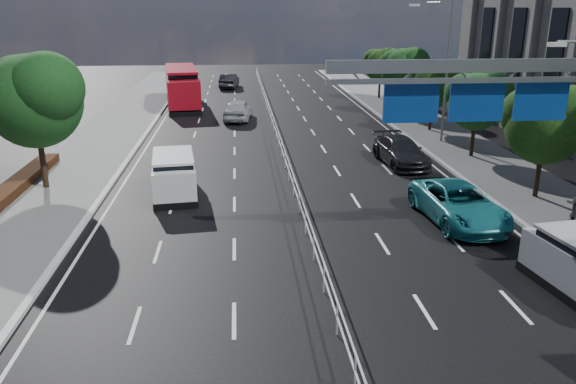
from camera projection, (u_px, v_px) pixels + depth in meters
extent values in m
cube|color=silver|center=(282.00, 144.00, 32.55)|extent=(0.05, 85.00, 0.05)
cube|color=silver|center=(282.00, 151.00, 32.69)|extent=(0.05, 85.00, 0.05)
cube|color=gray|center=(471.00, 66.00, 19.45)|extent=(10.20, 0.25, 0.45)
cube|color=gray|center=(470.00, 80.00, 19.60)|extent=(10.20, 0.18, 0.18)
cube|color=silver|center=(557.00, 44.00, 19.48)|extent=(0.60, 0.25, 0.15)
cube|color=navy|center=(541.00, 101.00, 20.26)|extent=(2.00, 0.08, 1.40)
cube|color=white|center=(540.00, 101.00, 20.31)|extent=(1.80, 0.02, 1.20)
cube|color=navy|center=(477.00, 102.00, 20.06)|extent=(2.00, 0.08, 1.40)
cube|color=white|center=(476.00, 102.00, 20.10)|extent=(1.80, 0.02, 1.20)
cube|color=navy|center=(411.00, 103.00, 19.85)|extent=(2.00, 0.08, 1.40)
cube|color=white|center=(411.00, 103.00, 19.90)|extent=(1.80, 0.02, 1.20)
cylinder|color=gray|center=(447.00, 74.00, 35.68)|extent=(0.16, 0.16, 9.00)
cylinder|color=gray|center=(434.00, 2.00, 34.23)|extent=(0.10, 2.40, 0.10)
cube|color=silver|center=(415.00, 5.00, 34.17)|extent=(0.60, 0.25, 0.15)
cylinder|color=black|center=(42.00, 155.00, 27.03)|extent=(0.28, 0.28, 3.50)
sphere|color=#133C16|center=(34.00, 101.00, 26.22)|extent=(4.40, 4.40, 4.40)
sphere|color=#133C16|center=(47.00, 88.00, 25.45)|extent=(3.30, 3.30, 3.30)
sphere|color=#133C16|center=(21.00, 88.00, 26.60)|extent=(3.08, 3.08, 3.08)
cylinder|color=black|center=(538.00, 170.00, 25.81)|extent=(0.22, 0.22, 2.80)
sphere|color=black|center=(545.00, 126.00, 25.16)|extent=(3.50, 3.50, 3.50)
sphere|color=black|center=(568.00, 115.00, 24.55)|extent=(2.62, 2.62, 2.62)
sphere|color=black|center=(527.00, 114.00, 25.46)|extent=(2.45, 2.45, 2.45)
cylinder|color=black|center=(473.00, 136.00, 32.92)|extent=(0.22, 0.22, 2.70)
sphere|color=#133C16|center=(477.00, 102.00, 32.29)|extent=(3.30, 3.30, 3.30)
sphere|color=#133C16|center=(492.00, 93.00, 31.71)|extent=(2.48, 2.48, 2.47)
sphere|color=#133C16|center=(464.00, 93.00, 32.57)|extent=(2.31, 2.31, 2.31)
cylinder|color=black|center=(431.00, 113.00, 40.02)|extent=(0.21, 0.21, 2.65)
sphere|color=black|center=(433.00, 86.00, 39.40)|extent=(3.20, 3.20, 3.20)
sphere|color=black|center=(445.00, 79.00, 38.84)|extent=(2.40, 2.40, 2.40)
sphere|color=black|center=(423.00, 79.00, 39.68)|extent=(2.24, 2.24, 2.24)
cylinder|color=black|center=(401.00, 96.00, 47.08)|extent=(0.23, 0.23, 2.85)
sphere|color=#133C16|center=(403.00, 70.00, 46.42)|extent=(3.60, 3.60, 3.60)
sphere|color=#133C16|center=(414.00, 64.00, 45.79)|extent=(2.70, 2.70, 2.70)
sphere|color=#133C16|center=(394.00, 64.00, 46.73)|extent=(2.52, 2.52, 2.52)
cylinder|color=black|center=(379.00, 86.00, 54.21)|extent=(0.21, 0.21, 2.60)
sphere|color=black|center=(380.00, 65.00, 53.61)|extent=(3.10, 3.10, 3.10)
sphere|color=black|center=(388.00, 60.00, 53.06)|extent=(2.32, 2.33, 2.32)
sphere|color=black|center=(374.00, 61.00, 53.87)|extent=(2.17, 2.17, 2.17)
cube|color=black|center=(175.00, 191.00, 26.84)|extent=(2.46, 4.74, 0.32)
cube|color=white|center=(174.00, 175.00, 26.59)|extent=(2.41, 4.65, 1.34)
cube|color=black|center=(173.00, 162.00, 26.38)|extent=(2.12, 3.39, 0.59)
cube|color=white|center=(173.00, 155.00, 26.29)|extent=(2.23, 3.66, 0.12)
cylinder|color=black|center=(157.00, 198.00, 25.26)|extent=(0.36, 0.70, 0.67)
cylinder|color=black|center=(193.00, 196.00, 25.57)|extent=(0.36, 0.70, 0.67)
cylinder|color=black|center=(158.00, 180.00, 28.00)|extent=(0.36, 0.70, 0.67)
cylinder|color=black|center=(191.00, 178.00, 28.31)|extent=(0.36, 0.70, 0.67)
cube|color=black|center=(183.00, 103.00, 51.12)|extent=(4.15, 11.63, 0.34)
cube|color=maroon|center=(182.00, 87.00, 50.66)|extent=(4.07, 11.40, 2.31)
cube|color=black|center=(181.00, 74.00, 50.30)|extent=(3.45, 8.28, 1.02)
cube|color=maroon|center=(181.00, 69.00, 50.14)|extent=(3.65, 8.96, 0.20)
cylinder|color=black|center=(171.00, 109.00, 47.42)|extent=(0.39, 0.73, 0.70)
cylinder|color=black|center=(198.00, 108.00, 47.88)|extent=(0.39, 0.73, 0.70)
cylinder|color=black|center=(169.00, 96.00, 54.25)|extent=(0.39, 0.73, 0.70)
cylinder|color=black|center=(193.00, 95.00, 54.71)|extent=(0.39, 0.73, 0.70)
imported|color=#B1B3B9|center=(238.00, 110.00, 44.27)|extent=(2.59, 5.08, 1.66)
imported|color=black|center=(229.00, 81.00, 61.88)|extent=(2.24, 4.85, 1.54)
cylinder|color=black|center=(535.00, 269.00, 18.49)|extent=(0.35, 0.65, 0.62)
cylinder|color=black|center=(576.00, 265.00, 18.82)|extent=(0.35, 0.65, 0.62)
imported|color=#1C7680|center=(459.00, 204.00, 23.24)|extent=(3.02, 5.81, 1.56)
imported|color=black|center=(401.00, 151.00, 31.85)|extent=(2.51, 5.30, 1.49)
imported|color=gray|center=(576.00, 204.00, 22.82)|extent=(0.94, 0.86, 1.56)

